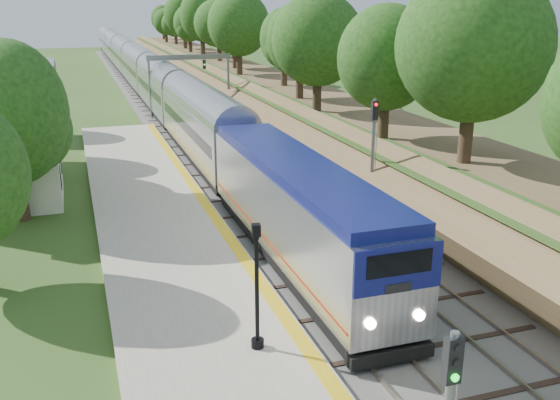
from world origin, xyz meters
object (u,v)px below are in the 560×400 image
object	(u,v)px
train	(140,72)
signal_gantry	(189,69)
signal_farside	(373,144)
lamppost_far	(257,294)

from	to	relation	value
train	signal_gantry	bearing A→B (deg)	-83.76
signal_gantry	signal_farside	world-z (taller)	signal_farside
train	signal_farside	distance (m)	56.50
signal_gantry	lamppost_far	xyz separation A→B (m)	(-6.35, -45.56, -2.50)
signal_gantry	lamppost_far	world-z (taller)	signal_gantry
signal_gantry	signal_farside	size ratio (longest dim) A/B	1.33
train	lamppost_far	xyz separation A→B (m)	(-3.87, -68.16, 0.03)
signal_gantry	train	size ratio (longest dim) A/B	0.06
signal_farside	signal_gantry	bearing A→B (deg)	96.34
signal_gantry	lamppost_far	distance (m)	46.07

